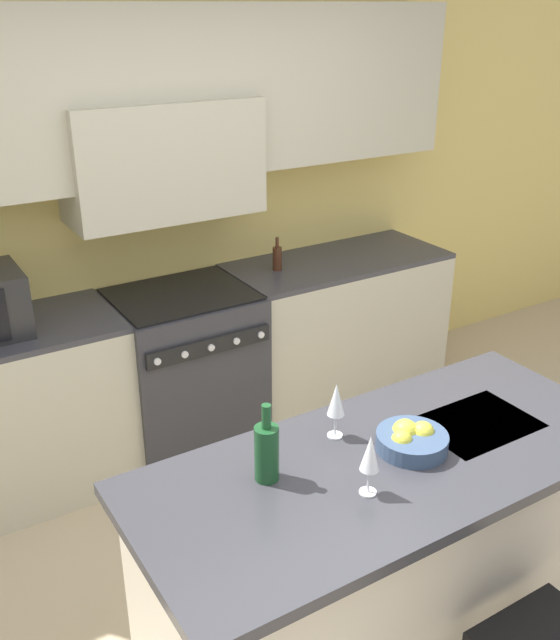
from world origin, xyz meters
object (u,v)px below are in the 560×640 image
object	(u,v)px
wine_glass_near	(370,455)
oil_bottle_on_counter	(277,258)
wine_bottle	(267,451)
wine_glass_far	(336,401)
fruit_bowl	(411,439)
range_stove	(185,370)

from	to	relation	value
wine_glass_near	oil_bottle_on_counter	distance (m)	2.11
wine_bottle	wine_glass_near	bearing A→B (deg)	-45.15
wine_bottle	wine_glass_far	distance (m)	0.36
fruit_bowl	oil_bottle_on_counter	distance (m)	1.89
range_stove	wine_glass_near	bearing A→B (deg)	-95.70
wine_bottle	range_stove	bearing A→B (deg)	75.39
range_stove	fruit_bowl	distance (m)	1.83
range_stove	wine_bottle	distance (m)	1.79
oil_bottle_on_counter	wine_glass_far	bearing A→B (deg)	-114.51
range_stove	wine_bottle	world-z (taller)	wine_bottle
wine_glass_near	fruit_bowl	distance (m)	0.33
wine_glass_near	fruit_bowl	world-z (taller)	wine_glass_near
wine_glass_far	wine_glass_near	bearing A→B (deg)	-107.60
wine_glass_near	wine_glass_far	bearing A→B (deg)	72.40
range_stove	fruit_bowl	size ratio (longest dim) A/B	3.66
wine_glass_near	wine_glass_far	xyz separation A→B (m)	(0.10, 0.33, 0.00)
oil_bottle_on_counter	fruit_bowl	bearing A→B (deg)	-106.76
range_stove	wine_glass_far	size ratio (longest dim) A/B	4.32
wine_glass_far	oil_bottle_on_counter	world-z (taller)	same
wine_glass_near	oil_bottle_on_counter	bearing A→B (deg)	66.62
wine_glass_near	wine_glass_far	size ratio (longest dim) A/B	1.00
range_stove	wine_bottle	xyz separation A→B (m)	(-0.43, -1.65, 0.56)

